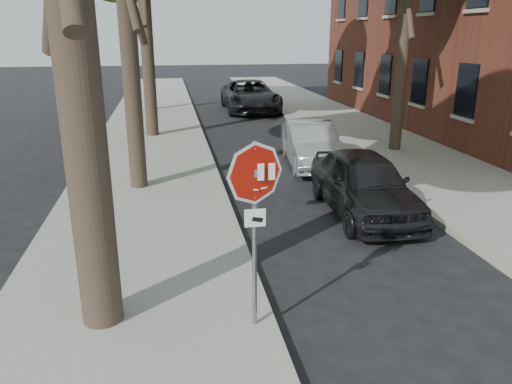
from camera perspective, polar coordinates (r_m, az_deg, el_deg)
The scene contains 9 objects.
ground at distance 7.42m, azimuth 5.36°, elevation -15.03°, with size 120.00×120.00×0.00m, color black.
sidewalk_left at distance 18.44m, azimuth -12.14°, elevation 5.03°, with size 4.00×55.00×0.12m, color gray.
sidewalk_right at distance 19.98m, azimuth 13.11°, elevation 5.94°, with size 4.00×55.00×0.12m, color gray.
curb_left at distance 18.47m, azimuth -5.76°, elevation 5.38°, with size 0.12×55.00×0.13m, color #9E9384.
curb_right at distance 19.28m, azimuth 7.45°, elevation 5.85°, with size 0.12×55.00×0.13m, color #9E9384.
stop_sign at distance 6.40m, azimuth -0.13°, elevation -1.03°, with size 0.76×0.34×2.61m.
car_a at distance 11.65m, azimuth 12.23°, elevation 0.96°, with size 1.70×4.22×1.44m, color black.
car_b at distance 15.74m, azimuth 6.30°, elevation 5.44°, with size 1.42×4.07×1.34m, color #9FA0A7.
car_d at distance 26.80m, azimuth -0.67°, elevation 10.93°, with size 2.66×5.78×1.61m, color black.
Camera 1 is at (-1.73, -6.00, 4.02)m, focal length 35.00 mm.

